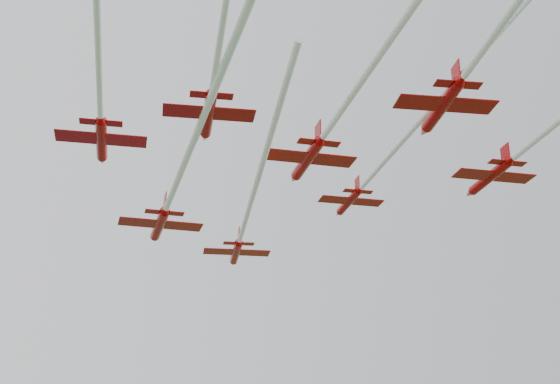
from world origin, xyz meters
name	(u,v)px	position (x,y,z in m)	size (l,w,h in m)	color
jet_lead	(247,216)	(1.98, 13.13, 52.68)	(20.56, 58.26, 2.72)	#AE0102
jet_row2_left	(181,173)	(-10.28, 0.63, 51.46)	(14.93, 65.61, 2.93)	#AE0102
jet_row2_right	(399,145)	(10.27, -7.62, 54.99)	(15.81, 60.56, 2.34)	#AE0102
jet_row3_left	(99,49)	(-22.03, -14.28, 54.34)	(18.52, 64.01, 2.66)	#AE0102
jet_row3_mid	(365,76)	(-0.50, -18.92, 54.57)	(17.06, 68.00, 2.88)	#AE0102
jet_row3_right	(556,123)	(20.09, -19.44, 54.20)	(15.58, 55.39, 2.67)	#AE0102
jet_row4_left	(218,54)	(-14.63, -21.56, 51.71)	(14.73, 42.94, 2.34)	#AE0102
jet_row4_right	(494,34)	(4.62, -29.42, 54.00)	(17.97, 50.33, 2.70)	#AE0102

